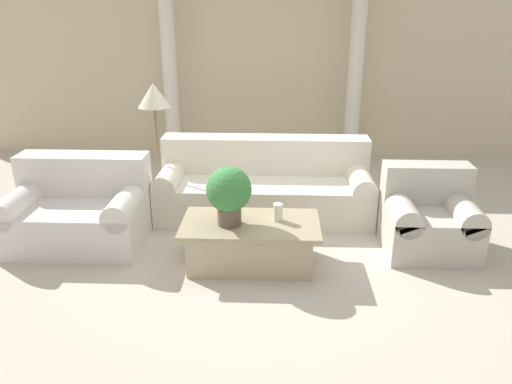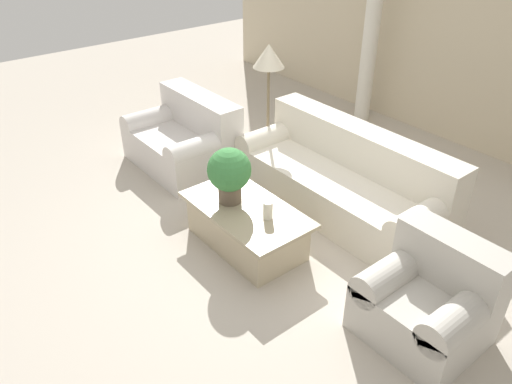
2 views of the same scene
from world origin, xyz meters
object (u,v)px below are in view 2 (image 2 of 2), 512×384
floor_lamp (269,63)px  armchair (429,299)px  potted_plant (229,172)px  loveseat (185,138)px  coffee_table (246,226)px  sofa_long (343,179)px

floor_lamp → armchair: size_ratio=1.76×
floor_lamp → potted_plant: bearing=-53.2°
potted_plant → floor_lamp: (-0.96, 1.28, 0.58)m
floor_lamp → loveseat: bearing=-131.3°
loveseat → floor_lamp: bearing=48.7°
loveseat → coffee_table: size_ratio=1.05×
potted_plant → armchair: size_ratio=0.64×
loveseat → potted_plant: bearing=-16.7°
potted_plant → floor_lamp: 1.70m
sofa_long → armchair: 1.91m
coffee_table → armchair: 1.86m
potted_plant → armchair: potted_plant is taller
potted_plant → armchair: (2.00, 0.45, -0.41)m
armchair → sofa_long: bearing=153.2°
armchair → coffee_table: bearing=-167.3°
floor_lamp → armchair: (2.96, -0.83, -0.99)m
sofa_long → loveseat: bearing=-157.2°
loveseat → floor_lamp: size_ratio=0.89×
sofa_long → coffee_table: size_ratio=1.89×
coffee_table → potted_plant: 0.58m
loveseat → coffee_table: loveseat is taller
sofa_long → loveseat: (-1.95, -0.82, 0.01)m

